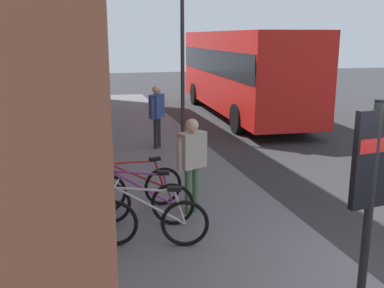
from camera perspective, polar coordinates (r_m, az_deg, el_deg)
ground at (r=11.52m, az=9.44°, el=-2.60°), size 60.00×60.00×0.00m
sidewalk_pavement at (r=12.58m, az=-5.89°, el=-0.82°), size 24.00×3.50×0.12m
bicycle_leaning_wall at (r=6.74m, az=-5.37°, el=-9.79°), size 0.63×1.72×0.97m
bicycle_end_of_row at (r=7.50m, az=-6.43°, el=-7.32°), size 0.69×1.70×0.97m
bicycle_mid_rack at (r=8.15m, az=-7.15°, el=-5.62°), size 0.48×1.76×0.97m
transit_info_sign at (r=5.30m, az=22.00°, el=-3.38°), size 0.16×0.56×2.40m
city_bus at (r=18.34m, az=6.32°, el=9.58°), size 10.63×3.13×3.35m
pedestrian_by_facade at (r=12.40m, az=-4.50°, el=4.32°), size 0.56×0.50×1.75m
pedestrian_near_bus at (r=7.75m, az=0.00°, el=-1.56°), size 0.42×0.59×1.69m
street_lamp at (r=13.99m, az=-1.24°, el=14.74°), size 0.28×0.28×5.69m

